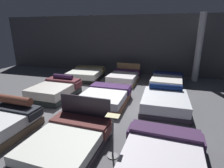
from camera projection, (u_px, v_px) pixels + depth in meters
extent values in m
cube|color=#5B5B60|center=(107.00, 102.00, 6.87)|extent=(18.00, 18.00, 0.02)
cube|color=#47474C|center=(132.00, 45.00, 10.91)|extent=(18.00, 0.06, 3.50)
cube|color=#2B2D35|center=(14.00, 107.00, 5.19)|extent=(1.56, 0.59, 0.05)
cube|color=#2B2D35|center=(36.00, 115.00, 4.99)|extent=(0.07, 0.54, 0.20)
cylinder|color=brown|center=(15.00, 100.00, 5.20)|extent=(1.12, 0.29, 0.25)
cube|color=#302833|center=(67.00, 148.00, 4.10)|extent=(1.60, 2.03, 0.17)
cube|color=white|center=(66.00, 140.00, 4.04)|extent=(1.54, 1.96, 0.23)
cube|color=#302833|center=(85.00, 113.00, 4.88)|extent=(1.45, 0.09, 0.98)
cube|color=brown|center=(80.00, 121.00, 4.62)|extent=(1.54, 0.59, 0.05)
cube|color=brown|center=(56.00, 121.00, 4.90)|extent=(0.07, 0.54, 0.25)
cube|color=brown|center=(108.00, 131.00, 4.44)|extent=(0.07, 0.54, 0.25)
cube|color=#505453|center=(161.00, 165.00, 3.60)|extent=(1.70, 2.15, 0.14)
cube|color=white|center=(162.00, 157.00, 3.54)|extent=(1.64, 2.09, 0.22)
cube|color=#482E53|center=(165.00, 131.00, 4.18)|extent=(1.61, 0.58, 0.09)
cube|color=#482E53|center=(130.00, 130.00, 4.48)|extent=(0.11, 0.51, 0.19)
cube|color=#482E53|center=(203.00, 143.00, 3.97)|extent=(0.11, 0.51, 0.19)
cube|color=black|center=(55.00, 95.00, 7.35)|extent=(1.52, 2.01, 0.20)
cube|color=silver|center=(54.00, 89.00, 7.27)|extent=(1.46, 1.94, 0.32)
cube|color=brown|center=(63.00, 80.00, 7.83)|extent=(1.47, 0.59, 0.08)
cube|color=brown|center=(49.00, 82.00, 8.10)|extent=(0.10, 0.56, 0.26)
cube|color=brown|center=(79.00, 85.00, 7.66)|extent=(0.10, 0.56, 0.26)
cylinder|color=#3D2047|center=(63.00, 77.00, 7.80)|extent=(0.91, 0.23, 0.21)
cube|color=brown|center=(105.00, 101.00, 6.74)|extent=(1.62, 2.06, 0.20)
cube|color=silver|center=(105.00, 95.00, 6.67)|extent=(1.56, 2.00, 0.26)
cube|color=#452858|center=(110.00, 86.00, 7.25)|extent=(1.59, 0.63, 0.05)
cube|color=#452858|center=(92.00, 87.00, 7.52)|extent=(0.06, 0.61, 0.23)
cube|color=#452858|center=(130.00, 91.00, 7.07)|extent=(0.06, 0.61, 0.23)
cube|color=#302936|center=(164.00, 107.00, 6.26)|extent=(1.59, 1.95, 0.16)
cube|color=silver|center=(165.00, 100.00, 6.19)|extent=(1.53, 1.88, 0.33)
cylinder|color=navy|center=(166.00, 87.00, 6.73)|extent=(1.20, 0.23, 0.22)
cube|color=black|center=(86.00, 77.00, 10.04)|extent=(1.76, 2.08, 0.19)
cube|color=white|center=(86.00, 73.00, 9.96)|extent=(1.70, 2.02, 0.30)
cube|color=olive|center=(90.00, 67.00, 10.54)|extent=(1.66, 0.65, 0.08)
cube|color=olive|center=(77.00, 69.00, 10.77)|extent=(0.12, 0.57, 0.22)
cube|color=olive|center=(104.00, 70.00, 10.40)|extent=(0.12, 0.57, 0.22)
cube|color=olive|center=(124.00, 80.00, 9.52)|extent=(1.52, 2.00, 0.13)
cube|color=silver|center=(124.00, 77.00, 9.45)|extent=(1.46, 1.94, 0.31)
cube|color=olive|center=(128.00, 70.00, 10.29)|extent=(1.35, 0.10, 0.83)
cube|color=#492851|center=(127.00, 70.00, 10.05)|extent=(1.44, 0.50, 0.05)
cube|color=#492851|center=(115.00, 72.00, 10.31)|extent=(0.07, 0.44, 0.22)
cube|color=#492851|center=(140.00, 74.00, 9.87)|extent=(0.07, 0.44, 0.22)
cube|color=#535258|center=(166.00, 83.00, 8.90)|extent=(1.59, 2.19, 0.21)
cube|color=white|center=(167.00, 79.00, 8.84)|extent=(1.53, 2.13, 0.22)
cube|color=navy|center=(168.00, 73.00, 9.49)|extent=(1.48, 0.60, 0.06)
cube|color=navy|center=(154.00, 74.00, 9.76)|extent=(0.09, 0.52, 0.20)
cube|color=navy|center=(182.00, 76.00, 9.29)|extent=(0.09, 0.52, 0.20)
cylinder|color=#3F3F44|center=(113.00, 156.00, 3.94)|extent=(0.24, 0.24, 0.02)
cylinder|color=#3F3F44|center=(113.00, 139.00, 3.82)|extent=(0.04, 0.04, 0.89)
cube|color=beige|center=(113.00, 116.00, 3.65)|extent=(0.28, 0.20, 0.01)
cylinder|color=silver|center=(199.00, 48.00, 9.19)|extent=(0.32, 0.32, 3.50)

